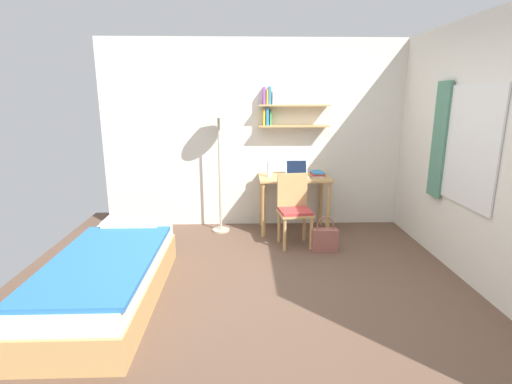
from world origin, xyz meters
TOP-DOWN VIEW (x-y plane):
  - ground_plane at (0.00, 0.00)m, footprint 5.28×5.28m
  - wall_back at (0.01, 2.02)m, footprint 4.40×0.27m
  - wall_right at (2.02, 0.03)m, footprint 0.10×4.40m
  - bed at (-1.46, -0.18)m, footprint 0.85×2.01m
  - desk at (0.45, 1.70)m, footprint 0.96×0.59m
  - desk_chair at (0.39, 1.18)m, footprint 0.45×0.43m
  - standing_lamp at (-0.56, 1.70)m, footprint 0.40×0.40m
  - laptop at (0.49, 1.76)m, footprint 0.30×0.23m
  - water_bottle at (0.11, 1.70)m, footprint 0.06×0.06m
  - book_stack at (0.76, 1.69)m, footprint 0.18×0.26m
  - handbag at (0.74, 0.94)m, footprint 0.30×0.12m

SIDE VIEW (x-z plane):
  - ground_plane at x=0.00m, z-range 0.00..0.00m
  - handbag at x=0.74m, z-range -0.07..0.37m
  - bed at x=-1.46m, z-range -0.03..0.51m
  - desk_chair at x=0.39m, z-range 0.04..0.93m
  - desk at x=0.45m, z-range 0.23..1.00m
  - book_stack at x=0.76m, z-range 0.77..0.84m
  - laptop at x=0.49m, z-range 0.72..0.93m
  - water_bottle at x=0.11m, z-range 0.77..0.98m
  - wall_right at x=2.02m, z-range 0.00..2.60m
  - wall_back at x=0.01m, z-range 0.01..2.61m
  - standing_lamp at x=-0.56m, z-range 0.69..2.48m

